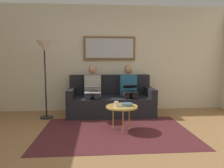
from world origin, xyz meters
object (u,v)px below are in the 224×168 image
person_right (93,89)px  laptop_silver (93,89)px  standing_lamp (44,55)px  bowl (127,105)px  couch (111,101)px  cup (116,104)px  person_left (129,88)px  coffee_table (122,107)px  laptop_black (130,89)px  framed_mirror (110,48)px

person_right → laptop_silver: 0.25m
person_right → standing_lamp: (1.00, 0.20, 0.76)m
bowl → standing_lamp: size_ratio=0.12×
couch → cup: bearing=90.7°
bowl → laptop_silver: size_ratio=0.59×
bowl → person_right: (0.62, -1.13, 0.14)m
cup → person_left: person_left is taller
bowl → person_left: bearing=-100.4°
person_right → laptop_silver: size_ratio=3.36×
coffee_table → laptop_black: laptop_black is taller
coffee_table → cup: (0.10, 0.02, 0.06)m
cup → bowl: 0.20m
laptop_black → framed_mirror: bearing=-59.1°
framed_mirror → laptop_silver: 1.23m
couch → bowl: (-0.21, 1.20, 0.16)m
bowl → standing_lamp: (1.63, -0.94, 0.90)m
framed_mirror → standing_lamp: size_ratio=0.77×
cup → person_right: size_ratio=0.08×
person_right → framed_mirror: bearing=-132.2°
bowl → standing_lamp: bearing=-29.9°
coffee_table → person_left: bearing=-104.7°
coffee_table → standing_lamp: standing_lamp is taller
couch → coffee_table: 1.23m
person_right → bowl: bearing=118.7°
laptop_silver → bowl: bearing=125.0°
person_right → couch: bearing=-170.7°
cup → laptop_black: size_ratio=0.25×
couch → person_right: bearing=9.3°
person_left → laptop_black: size_ratio=3.20×
framed_mirror → person_right: framed_mirror is taller
person_right → laptop_black: bearing=164.1°
cup → bowl: cup is taller
couch → bowl: bearing=99.8°
laptop_black → laptop_silver: (0.83, 0.01, 0.00)m
framed_mirror → laptop_silver: bearing=59.5°
coffee_table → person_left: size_ratio=0.49×
framed_mirror → cup: size_ratio=14.16×
framed_mirror → coffee_table: (-0.11, 1.61, -1.12)m
couch → cup: (-0.01, 1.23, 0.18)m
framed_mirror → cup: (-0.01, 1.62, -1.06)m
coffee_table → laptop_silver: 1.06m
couch → person_left: bearing=170.7°
bowl → laptop_black: laptop_black is taller
cup → standing_lamp: (1.43, -0.97, 0.88)m
laptop_silver → person_left: bearing=-163.4°
person_left → person_right: size_ratio=1.00×
couch → cup: 1.25m
laptop_black → person_right: size_ratio=0.31×
framed_mirror → person_left: size_ratio=1.12×
coffee_table → standing_lamp: 2.03m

